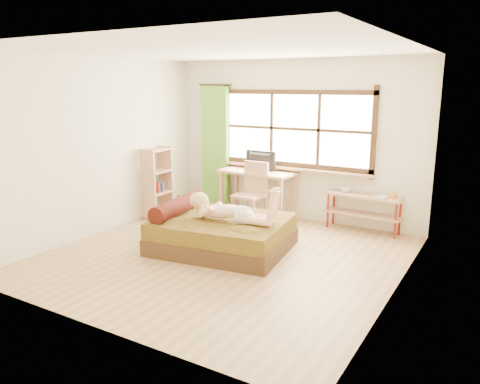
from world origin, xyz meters
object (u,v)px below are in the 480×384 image
Objects in this scene: bed at (220,232)px; pipe_shelf at (364,205)px; bookshelf at (157,182)px; chair at (253,189)px; woman at (230,202)px; kitten at (185,203)px; desk at (257,177)px.

bed reaches higher than pipe_shelf.
chair is at bearing 14.77° from bookshelf.
woman reaches higher than kitten.
chair is (0.11, -0.36, -0.14)m from desk.
woman is at bearing -20.55° from bed.
bookshelf is at bearing -159.03° from chair.
kitten is at bearing 163.26° from bed.
woman is at bearing -26.45° from bookshelf.
chair is at bearing -70.03° from desk.
kitten is 0.22× the size of bookshelf.
woman is 4.67× the size of kitten.
kitten is at bearing 162.40° from woman.
bookshelf reaches higher than bed.
bookshelf is at bearing -160.79° from pipe_shelf.
bed is at bearing -126.58° from pipe_shelf.
bed is 1.47× the size of desk.
bed is 1.43m from chair.
kitten is 0.20× the size of desk.
kitten is 1.66m from desk.
pipe_shelf is 3.53m from bookshelf.
bed is 2.08m from bookshelf.
chair is (-0.43, 1.41, -0.15)m from woman.
pipe_shelf is (2.20, 1.74, -0.12)m from kitten.
woman is 0.90m from kitten.
desk reaches higher than kitten.
chair is (-0.23, 1.37, 0.33)m from bed.
pipe_shelf is at bearing 47.13° from woman.
pipe_shelf is at bearing 13.55° from bookshelf.
bed is 1.57× the size of woman.
bookshelf reaches higher than woman.
bookshelf is (-2.05, 0.90, -0.10)m from woman.
pipe_shelf is (1.33, 1.89, -0.29)m from woman.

